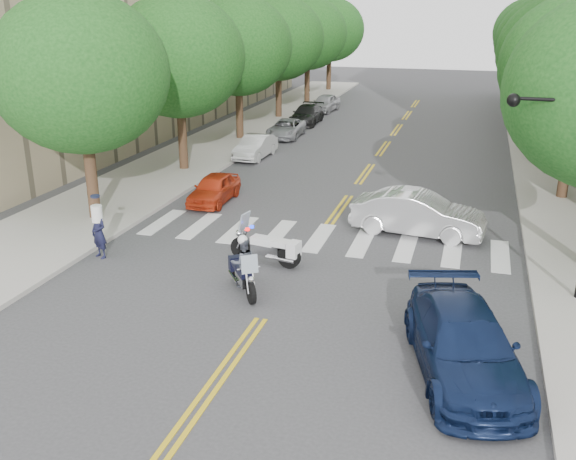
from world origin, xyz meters
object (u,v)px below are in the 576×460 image
at_px(motorcycle_police, 243,266).
at_px(convertible, 418,214).
at_px(motorcycle_parked, 271,248).
at_px(officer_standing, 99,233).
at_px(sedan_blue, 464,344).

height_order(motorcycle_police, convertible, motorcycle_police).
distance_m(motorcycle_police, motorcycle_parked, 2.18).
bearing_deg(motorcycle_police, convertible, -159.69).
bearing_deg(officer_standing, sedan_blue, 4.88).
relative_size(motorcycle_parked, sedan_blue, 0.48).
height_order(convertible, sedan_blue, convertible).
distance_m(convertible, sedan_blue, 9.32).
distance_m(motorcycle_police, sedan_blue, 6.86).
height_order(motorcycle_police, motorcycle_parked, motorcycle_police).
bearing_deg(motorcycle_police, motorcycle_parked, -129.30).
bearing_deg(officer_standing, motorcycle_police, 11.31).
xyz_separation_m(motorcycle_police, motorcycle_parked, (0.15, 2.17, -0.22)).
height_order(motorcycle_parked, officer_standing, officer_standing).
relative_size(convertible, sedan_blue, 0.91).
bearing_deg(motorcycle_parked, convertible, -34.71).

